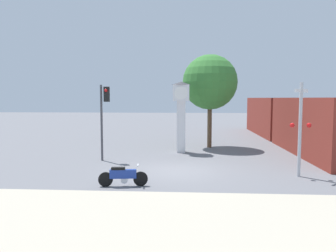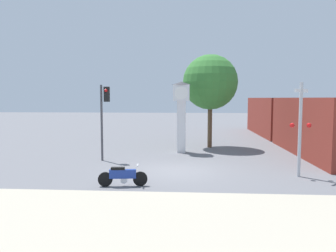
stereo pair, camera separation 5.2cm
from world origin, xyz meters
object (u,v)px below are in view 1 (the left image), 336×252
clock_tower (181,105)px  traffic_light (104,109)px  freight_train (290,120)px  street_tree (210,82)px  motorcycle (123,176)px  railroad_crossing_signal (300,126)px

clock_tower → traffic_light: bearing=-143.1°
clock_tower → freight_train: clock_tower is taller
clock_tower → street_tree: size_ratio=0.70×
clock_tower → traffic_light: (-4.05, -3.04, -0.11)m
clock_tower → traffic_light: clock_tower is taller
motorcycle → traffic_light: 5.97m
motorcycle → freight_train: freight_train is taller
clock_tower → freight_train: size_ratio=0.20×
motorcycle → railroad_crossing_signal: bearing=8.4°
motorcycle → street_tree: 11.69m
freight_train → railroad_crossing_signal: bearing=-104.8°
railroad_crossing_signal → street_tree: street_tree is taller
clock_tower → freight_train: (8.18, 5.13, -1.22)m
clock_tower → freight_train: bearing=32.1°
street_tree → railroad_crossing_signal: bearing=-67.8°
motorcycle → street_tree: (3.90, 10.26, 4.03)m
motorcycle → street_tree: bearing=61.7°
motorcycle → railroad_crossing_signal: 7.75m
clock_tower → street_tree: 3.24m
clock_tower → traffic_light: size_ratio=1.08×
street_tree → freight_train: bearing=25.3°
motorcycle → freight_train: bearing=44.9°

